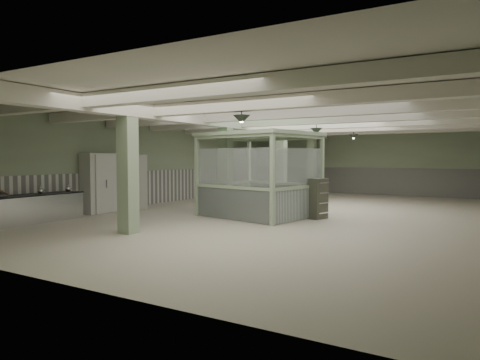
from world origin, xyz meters
The scene contains 30 objects.
floor centered at (0.00, 0.00, 0.00)m, with size 20.00×20.00×0.00m, color silver.
ceiling centered at (0.00, 0.00, 3.60)m, with size 14.00×20.00×0.02m, color silver.
wall_back centered at (0.00, 10.00, 1.80)m, with size 14.00×0.02×3.60m, color #97AC8A.
wall_front centered at (0.00, -10.00, 1.80)m, with size 14.00×0.02×3.60m, color #97AC8A.
wall_left centered at (-7.00, 0.00, 1.80)m, with size 0.02×20.00×3.60m, color #97AC8A.
wainscot_left centered at (-6.97, 0.00, 0.75)m, with size 0.05×19.90×1.50m, color silver.
wainscot_back centered at (0.00, 9.97, 0.75)m, with size 13.90×0.05×1.50m, color silver.
girder centered at (-2.50, 0.00, 3.38)m, with size 0.45×19.90×0.40m, color white.
beam_a centered at (0.00, -7.50, 3.42)m, with size 13.90×0.35×0.32m, color white.
beam_b centered at (0.00, -5.00, 3.42)m, with size 13.90×0.35×0.32m, color white.
beam_c centered at (0.00, -2.50, 3.42)m, with size 13.90×0.35×0.32m, color white.
beam_d centered at (0.00, 0.00, 3.42)m, with size 13.90×0.35×0.32m, color white.
beam_e centered at (0.00, 2.50, 3.42)m, with size 13.90×0.35×0.32m, color white.
beam_f centered at (0.00, 5.00, 3.42)m, with size 13.90×0.35×0.32m, color white.
beam_g centered at (0.00, 7.50, 3.42)m, with size 13.90×0.35×0.32m, color white.
column_a centered at (-2.50, -6.00, 1.80)m, with size 0.42×0.42×3.60m, color #9CB28F.
column_b centered at (-2.50, -1.00, 1.80)m, with size 0.42×0.42×3.60m, color #9CB28F.
column_c centered at (-2.50, 4.00, 1.80)m, with size 0.42×0.42×3.60m, color #9CB28F.
column_d centered at (-2.50, 8.00, 1.80)m, with size 0.42×0.42×3.60m, color #9CB28F.
pendant_front centered at (0.50, -5.00, 3.05)m, with size 0.44×0.44×0.22m, color #29362B.
pendant_mid centered at (0.50, 0.50, 3.05)m, with size 0.44×0.44×0.22m, color #29362B.
pendant_back centered at (0.50, 5.50, 3.05)m, with size 0.44×0.44×0.22m, color #29362B.
prep_counter centered at (-6.54, -7.00, 0.46)m, with size 0.88×5.02×0.91m.
pitcher_near centered at (-6.41, -4.89, 1.03)m, with size 0.18×0.21×0.26m, color #BCBCC1, non-canonical shape.
pitcher_far centered at (-6.43, -5.92, 1.03)m, with size 0.17×0.20×0.25m, color #BCBCC1, non-canonical shape.
veg_colander centered at (-6.61, -7.13, 1.01)m, with size 0.47×0.47×0.21m, color #424247, non-canonical shape.
orange_bowl centered at (-6.60, -7.04, 0.94)m, with size 0.23×0.23×0.08m, color #B2B2B7.
walkin_cooler centered at (-6.62, -2.74, 1.14)m, with size 1.12×2.49×2.28m.
guard_booth centered at (-1.01, -1.14, 1.95)m, with size 4.20×3.77×2.95m.
filing_cabinet centered at (1.01, -0.71, 0.69)m, with size 0.44×0.63×1.38m, color #525446.
Camera 1 is at (5.98, -14.52, 2.08)m, focal length 32.00 mm.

